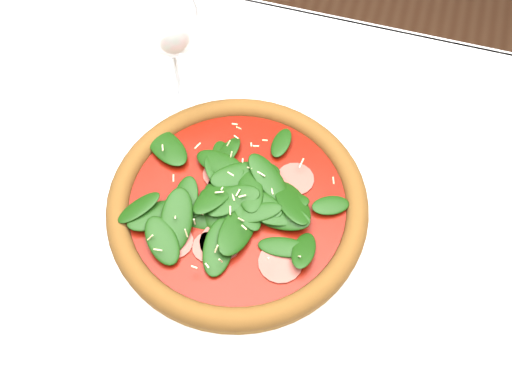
% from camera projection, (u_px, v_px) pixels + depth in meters
% --- Properties ---
extents(ground, '(6.00, 6.00, 0.00)m').
position_uv_depth(ground, '(256.00, 363.00, 1.39)').
color(ground, brown).
rests_on(ground, ground).
extents(dining_table, '(1.21, 0.81, 0.75)m').
position_uv_depth(dining_table, '(256.00, 254.00, 0.83)').
color(dining_table, silver).
rests_on(dining_table, ground).
extents(plate, '(0.39, 0.39, 0.02)m').
position_uv_depth(plate, '(238.00, 210.00, 0.74)').
color(plate, white).
rests_on(plate, dining_table).
extents(pizza, '(0.43, 0.43, 0.04)m').
position_uv_depth(pizza, '(237.00, 202.00, 0.72)').
color(pizza, olive).
rests_on(pizza, plate).
extents(wine_glass, '(0.08, 0.08, 0.20)m').
position_uv_depth(wine_glass, '(168.00, 24.00, 0.73)').
color(wine_glass, silver).
rests_on(wine_glass, dining_table).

